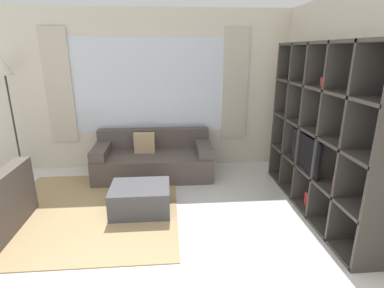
% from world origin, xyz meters
% --- Properties ---
extents(wall_back, '(6.01, 0.11, 2.70)m').
position_xyz_m(wall_back, '(0.00, 3.28, 1.36)').
color(wall_back, beige).
rests_on(wall_back, ground_plane).
extents(wall_right, '(0.07, 4.45, 2.70)m').
position_xyz_m(wall_right, '(2.44, 1.63, 1.35)').
color(wall_right, beige).
rests_on(wall_right, ground_plane).
extents(area_rug, '(2.26, 2.30, 0.01)m').
position_xyz_m(area_rug, '(-0.73, 1.66, 0.01)').
color(area_rug, tan).
rests_on(area_rug, ground_plane).
extents(shelving_unit, '(0.39, 2.44, 2.14)m').
position_xyz_m(shelving_unit, '(2.24, 1.47, 1.05)').
color(shelving_unit, '#515660').
rests_on(shelving_unit, ground_plane).
extents(couch_main, '(1.92, 0.88, 0.73)m').
position_xyz_m(couch_main, '(0.05, 2.80, 0.27)').
color(couch_main, '#564C47').
rests_on(couch_main, ground_plane).
extents(ottoman, '(0.76, 0.60, 0.36)m').
position_xyz_m(ottoman, '(-0.07, 1.59, 0.18)').
color(ottoman, '#47474C').
rests_on(ottoman, ground_plane).
extents(floor_lamp, '(0.28, 0.28, 1.93)m').
position_xyz_m(floor_lamp, '(-2.18, 2.97, 1.63)').
color(floor_lamp, black).
rests_on(floor_lamp, ground_plane).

